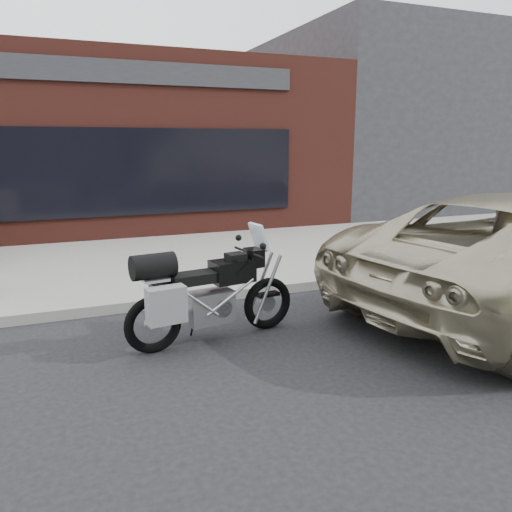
{
  "coord_description": "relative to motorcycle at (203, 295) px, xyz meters",
  "views": [
    {
      "loc": [
        -2.63,
        -2.94,
        2.37
      ],
      "look_at": [
        -0.17,
        3.24,
        0.85
      ],
      "focal_mm": 35.0,
      "sensor_mm": 36.0,
      "label": 1
    }
  ],
  "objects": [
    {
      "name": "ground",
      "position": [
        1.12,
        -2.56,
        -0.6
      ],
      "size": [
        120.0,
        120.0,
        0.0
      ],
      "primitive_type": "plane",
      "color": "black",
      "rests_on": "ground"
    },
    {
      "name": "motorcycle",
      "position": [
        0.0,
        0.0,
        0.0
      ],
      "size": [
        2.21,
        0.91,
        1.4
      ],
      "rotation": [
        0.0,
        0.0,
        0.15
      ],
      "color": "black",
      "rests_on": "ground"
    },
    {
      "name": "storefront",
      "position": [
        -0.88,
        11.43,
        1.65
      ],
      "size": [
        14.0,
        10.07,
        4.5
      ],
      "color": "#57241C",
      "rests_on": "ground"
    },
    {
      "name": "neighbour_building",
      "position": [
        11.12,
        11.44,
        2.4
      ],
      "size": [
        10.0,
        10.0,
        6.0
      ],
      "primitive_type": "cube",
      "color": "#252529",
      "rests_on": "ground"
    },
    {
      "name": "near_sidewalk",
      "position": [
        1.12,
        4.44,
        -0.53
      ],
      "size": [
        44.0,
        6.0,
        0.15
      ],
      "primitive_type": "cube",
      "color": "gray",
      "rests_on": "ground"
    }
  ]
}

